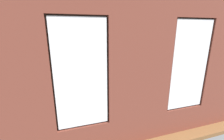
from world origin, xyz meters
TOP-DOWN VIEW (x-y plane):
  - ground_plane at (0.00, 0.00)m, footprint 6.21×5.69m
  - brick_wall_with_windows at (0.00, 2.46)m, footprint 5.61×0.30m
  - white_wall_right at (2.75, 0.20)m, footprint 0.10×4.69m
  - couch_by_window at (0.13, 1.82)m, footprint 1.76×0.87m
  - couch_left at (-2.10, 0.08)m, footprint 1.02×2.16m
  - coffee_table at (-0.17, 0.27)m, footprint 1.29×0.81m
  - cup_ceramic at (-0.01, 0.17)m, footprint 0.08×0.08m
  - candle_jar at (-0.52, 0.13)m, footprint 0.08×0.08m
  - table_plant_small at (-0.17, 0.27)m, footprint 0.14×0.14m
  - remote_gray at (-0.26, 0.39)m, footprint 0.17×0.12m
  - remote_silver at (0.22, 0.39)m, footprint 0.17×0.13m
  - media_console at (2.45, 0.51)m, footprint 0.96×0.42m
  - tv_flatscreen at (2.45, 0.50)m, footprint 1.15×0.20m
  - papasan_chair at (1.19, -1.38)m, footprint 1.01×1.01m
  - potted_plant_mid_room_small at (-0.80, -0.92)m, footprint 0.30×0.30m
  - potted_plant_beside_window_right at (1.76, 1.91)m, footprint 1.05×1.00m
  - potted_plant_foreground_right at (2.14, -1.81)m, footprint 0.94×0.81m
  - potted_plant_near_tv at (1.90, 1.44)m, footprint 0.88×0.91m
  - potted_plant_by_left_couch at (-1.70, -1.42)m, footprint 0.31×0.31m
  - potted_plant_corner_near_left at (-2.25, -1.85)m, footprint 0.60×0.60m
  - potted_plant_between_couches at (-1.20, 1.77)m, footprint 0.75×0.77m

SIDE VIEW (x-z plane):
  - ground_plane at x=0.00m, z-range -0.10..0.00m
  - media_console at x=2.45m, z-range 0.00..0.58m
  - couch_left at x=-2.10m, z-range -0.07..0.73m
  - couch_by_window at x=0.13m, z-range -0.07..0.73m
  - potted_plant_mid_room_small at x=-0.80m, z-range 0.10..0.63m
  - coffee_table at x=-0.17m, z-range 0.16..0.60m
  - potted_plant_by_left_couch at x=-1.70m, z-range 0.09..0.72m
  - papasan_chair at x=1.19m, z-range 0.10..0.76m
  - remote_gray at x=-0.26m, z-range 0.44..0.46m
  - remote_silver at x=0.22m, z-range 0.44..0.46m
  - cup_ceramic at x=-0.01m, z-range 0.44..0.53m
  - candle_jar at x=-0.52m, z-range 0.44..0.53m
  - table_plant_small at x=-0.17m, z-range 0.44..0.66m
  - potted_plant_near_tv at x=1.90m, z-range 0.10..1.19m
  - potted_plant_foreground_right at x=2.14m, z-range 0.11..1.21m
  - potted_plant_beside_window_right at x=1.76m, z-range 0.02..1.38m
  - potted_plant_corner_near_left at x=-2.25m, z-range 0.19..1.23m
  - potted_plant_between_couches at x=-1.20m, z-range 0.10..1.49m
  - tv_flatscreen at x=2.45m, z-range 0.58..1.39m
  - brick_wall_with_windows at x=0.00m, z-range -0.02..3.17m
  - white_wall_right at x=2.75m, z-range 0.00..3.19m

